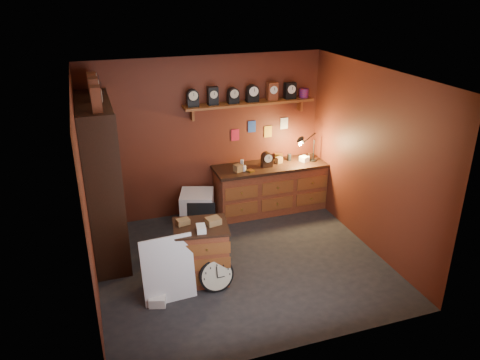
% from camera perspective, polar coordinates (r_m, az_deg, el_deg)
% --- Properties ---
extents(floor, '(4.00, 4.00, 0.00)m').
position_cam_1_polar(floor, '(6.88, 0.18, -10.09)').
color(floor, black).
rests_on(floor, ground).
extents(room_shell, '(4.02, 3.62, 2.71)m').
position_cam_1_polar(room_shell, '(6.22, 0.27, 3.89)').
color(room_shell, '#5A2415').
rests_on(room_shell, ground).
extents(shelving_unit, '(0.47, 1.60, 2.58)m').
position_cam_1_polar(shelving_unit, '(6.90, -16.77, 0.70)').
color(shelving_unit, black).
rests_on(shelving_unit, ground).
extents(workbench, '(2.00, 0.66, 1.36)m').
position_cam_1_polar(workbench, '(8.20, 3.80, -0.61)').
color(workbench, brown).
rests_on(workbench, ground).
extents(low_cabinet, '(0.80, 0.71, 0.91)m').
position_cam_1_polar(low_cabinet, '(6.36, -4.71, -8.54)').
color(low_cabinet, brown).
rests_on(low_cabinet, ground).
extents(big_round_clock, '(0.46, 0.16, 0.46)m').
position_cam_1_polar(big_round_clock, '(6.25, -2.90, -11.48)').
color(big_round_clock, black).
rests_on(big_round_clock, ground).
extents(white_panel, '(0.68, 0.22, 0.88)m').
position_cam_1_polar(white_panel, '(6.29, -8.48, -14.03)').
color(white_panel, silver).
rests_on(white_panel, ground).
extents(mini_fridge, '(0.67, 0.70, 0.56)m').
position_cam_1_polar(mini_fridge, '(7.84, -5.22, -3.43)').
color(mini_fridge, silver).
rests_on(mini_fridge, ground).
extents(floor_box_a, '(0.31, 0.28, 0.16)m').
position_cam_1_polar(floor_box_a, '(7.21, -7.23, -7.82)').
color(floor_box_a, brown).
rests_on(floor_box_a, ground).
extents(floor_box_b, '(0.27, 0.30, 0.12)m').
position_cam_1_polar(floor_box_b, '(6.19, -9.97, -14.08)').
color(floor_box_b, white).
rests_on(floor_box_b, ground).
extents(floor_box_c, '(0.32, 0.30, 0.19)m').
position_cam_1_polar(floor_box_c, '(7.03, -10.14, -8.78)').
color(floor_box_c, brown).
rests_on(floor_box_c, ground).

